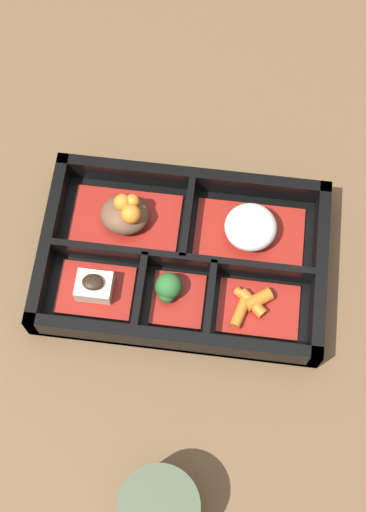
% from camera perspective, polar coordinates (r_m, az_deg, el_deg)
% --- Properties ---
extents(ground_plane, '(3.00, 3.00, 0.00)m').
position_cam_1_polar(ground_plane, '(0.87, 0.00, -0.62)').
color(ground_plane, brown).
extents(bento_base, '(0.34, 0.22, 0.01)m').
position_cam_1_polar(bento_base, '(0.86, 0.00, -0.49)').
color(bento_base, black).
rests_on(bento_base, ground_plane).
extents(bento_rim, '(0.34, 0.22, 0.04)m').
position_cam_1_polar(bento_rim, '(0.84, -0.04, -0.24)').
color(bento_rim, black).
rests_on(bento_rim, ground_plane).
extents(bowl_stew, '(0.13, 0.08, 0.05)m').
position_cam_1_polar(bowl_stew, '(0.86, -4.61, 3.27)').
color(bowl_stew, maroon).
rests_on(bowl_stew, bento_base).
extents(bowl_rice, '(0.13, 0.08, 0.04)m').
position_cam_1_polar(bowl_rice, '(0.86, 5.41, 2.15)').
color(bowl_rice, maroon).
rests_on(bowl_rice, bento_base).
extents(bowl_tofu, '(0.09, 0.07, 0.03)m').
position_cam_1_polar(bowl_tofu, '(0.84, -7.07, -2.55)').
color(bowl_tofu, maroon).
rests_on(bowl_tofu, bento_base).
extents(bowl_greens, '(0.06, 0.07, 0.04)m').
position_cam_1_polar(bowl_greens, '(0.83, -1.07, -2.79)').
color(bowl_greens, maroon).
rests_on(bowl_greens, bento_base).
extents(bowl_carrots, '(0.09, 0.07, 0.02)m').
position_cam_1_polar(bowl_carrots, '(0.83, 5.77, -4.04)').
color(bowl_carrots, maroon).
rests_on(bowl_carrots, bento_base).
extents(tea_cup, '(0.08, 0.08, 0.07)m').
position_cam_1_polar(tea_cup, '(0.77, -1.90, -19.50)').
color(tea_cup, '#424C38').
rests_on(tea_cup, ground_plane).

